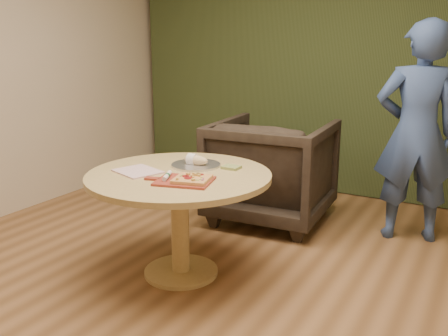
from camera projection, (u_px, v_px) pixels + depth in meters
room_shell at (188, 85)px, 2.74m from camera, size 5.04×6.04×2.84m
curtain at (341, 62)px, 5.19m from camera, size 4.80×0.14×2.78m
pedestal_table at (179, 193)px, 3.45m from camera, size 1.27×1.27×0.75m
pizza_paddle at (183, 181)px, 3.20m from camera, size 0.47×0.36×0.01m
flatbread_pizza at (192, 179)px, 3.18m from camera, size 0.27×0.27×0.04m
cutlery_roll at (167, 176)px, 3.24m from camera, size 0.10×0.19×0.03m
newspaper at (138, 171)px, 3.44m from camera, size 0.37×0.34×0.01m
serving_tray at (196, 165)px, 3.60m from camera, size 0.36×0.36×0.02m
bread_roll at (195, 160)px, 3.60m from camera, size 0.19×0.09×0.09m
green_packet at (231, 167)px, 3.53m from camera, size 0.12×0.10×0.02m
armchair at (272, 165)px, 4.55m from camera, size 1.06×1.00×1.04m
person_standing at (416, 133)px, 4.04m from camera, size 0.76×0.63×1.80m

